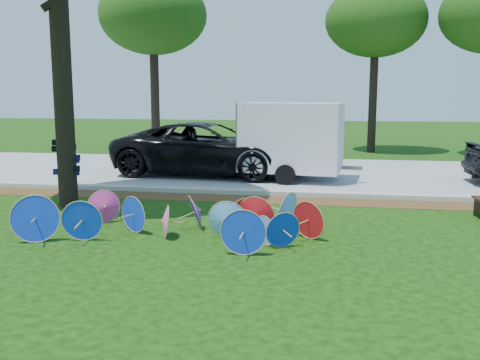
{
  "coord_description": "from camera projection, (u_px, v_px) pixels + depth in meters",
  "views": [
    {
      "loc": [
        2.31,
        -8.54,
        2.63
      ],
      "look_at": [
        0.5,
        2.0,
        0.9
      ],
      "focal_mm": 40.0,
      "sensor_mm": 36.0,
      "label": 1
    }
  ],
  "objects": [
    {
      "name": "bg_trees",
      "position": [
        341.0,
        17.0,
        22.12
      ],
      "size": [
        18.05,
        7.56,
        7.4
      ],
      "color": "black",
      "rests_on": "ground"
    },
    {
      "name": "street",
      "position": [
        262.0,
        172.0,
        18.21
      ],
      "size": [
        90.0,
        8.0,
        0.01
      ],
      "primitive_type": "cube",
      "color": "gray",
      "rests_on": "ground"
    },
    {
      "name": "parasol_pile",
      "position": [
        193.0,
        218.0,
        9.82
      ],
      "size": [
        5.62,
        2.08,
        0.87
      ],
      "color": "blue",
      "rests_on": "ground"
    },
    {
      "name": "ground",
      "position": [
        191.0,
        250.0,
        9.11
      ],
      "size": [
        90.0,
        90.0,
        0.0
      ],
      "primitive_type": "plane",
      "color": "black",
      "rests_on": "ground"
    },
    {
      "name": "curb",
      "position": [
        242.0,
        192.0,
        14.16
      ],
      "size": [
        90.0,
        0.3,
        0.12
      ],
      "primitive_type": "cube",
      "color": "#B7B5AD",
      "rests_on": "ground"
    },
    {
      "name": "mulch_strip",
      "position": [
        237.0,
        199.0,
        13.49
      ],
      "size": [
        90.0,
        1.0,
        0.01
      ],
      "primitive_type": "cube",
      "color": "#472D16",
      "rests_on": "ground"
    },
    {
      "name": "cargo_trailer",
      "position": [
        292.0,
        137.0,
        16.23
      ],
      "size": [
        3.13,
        2.18,
        2.66
      ],
      "primitive_type": "cube",
      "rotation": [
        0.0,
        0.0,
        -0.11
      ],
      "color": "white",
      "rests_on": "ground"
    },
    {
      "name": "black_van",
      "position": [
        209.0,
        149.0,
        17.4
      ],
      "size": [
        6.32,
        3.24,
        1.71
      ],
      "primitive_type": "imported",
      "rotation": [
        0.0,
        0.0,
        1.5
      ],
      "color": "black",
      "rests_on": "ground"
    }
  ]
}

